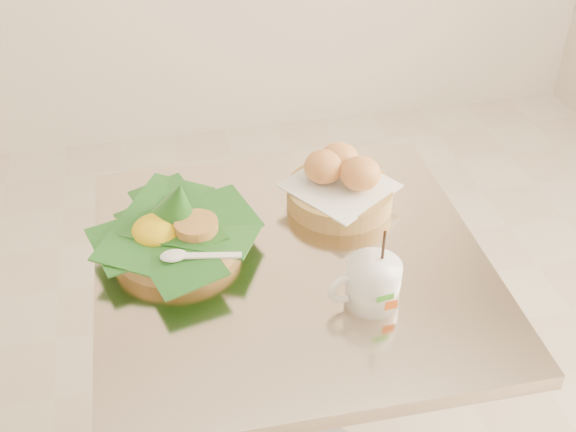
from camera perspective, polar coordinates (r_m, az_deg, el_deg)
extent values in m
cylinder|color=gray|center=(1.58, 0.24, -13.90)|extent=(0.07, 0.07, 0.69)
cube|color=beige|center=(1.32, 0.28, -3.92)|extent=(0.71, 0.71, 0.03)
cylinder|color=tan|center=(1.34, -8.82, -1.65)|extent=(0.24, 0.24, 0.04)
cone|color=#195A1B|center=(1.31, -8.77, 1.05)|extent=(0.14, 0.15, 0.12)
ellipsoid|color=yellow|center=(1.32, -10.38, -1.15)|extent=(0.09, 0.09, 0.05)
cylinder|color=#CC9347|center=(1.31, -7.26, -0.81)|extent=(0.08, 0.08, 0.02)
cylinder|color=tan|center=(1.44, 4.09, 1.69)|extent=(0.21, 0.21, 0.04)
cube|color=white|center=(1.42, 4.13, 2.42)|extent=(0.25, 0.25, 0.01)
ellipsoid|color=#C1642C|center=(1.41, 2.86, 3.92)|extent=(0.08, 0.08, 0.06)
ellipsoid|color=#C1642C|center=(1.40, 5.73, 3.36)|extent=(0.08, 0.08, 0.06)
ellipsoid|color=#C1642C|center=(1.44, 4.04, 4.50)|extent=(0.08, 0.08, 0.06)
cylinder|color=white|center=(1.21, 6.73, -5.28)|extent=(0.09, 0.09, 0.08)
torus|color=white|center=(1.19, 4.46, -5.79)|extent=(0.06, 0.02, 0.06)
cylinder|color=#452313|center=(1.19, 6.86, -4.00)|extent=(0.08, 0.08, 0.01)
cylinder|color=black|center=(1.18, 7.51, -2.80)|extent=(0.02, 0.04, 0.12)
cube|color=green|center=(1.17, 7.70, -6.44)|extent=(0.03, 0.00, 0.01)
cube|color=orange|center=(1.19, 8.16, -6.99)|extent=(0.02, 0.00, 0.02)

